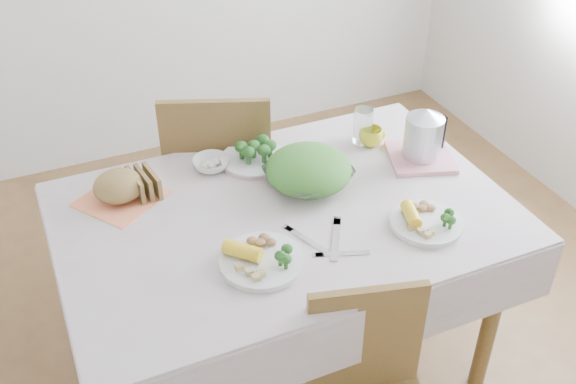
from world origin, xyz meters
name	(u,v)px	position (x,y,z in m)	size (l,w,h in m)	color
floor	(285,361)	(0.00, 0.00, 0.00)	(3.60, 3.60, 0.00)	brown
dining_table	(285,294)	(0.00, 0.00, 0.38)	(1.40, 0.90, 0.75)	brown
tablecloth	(285,212)	(0.00, 0.00, 0.76)	(1.50, 1.00, 0.01)	beige
chair_far	(222,183)	(-0.02, 0.64, 0.47)	(0.44, 0.44, 0.97)	brown
salad_bowl	(308,177)	(0.14, 0.11, 0.80)	(0.29, 0.29, 0.07)	white
dinner_plate_left	(262,261)	(-0.17, -0.22, 0.77)	(0.26, 0.26, 0.02)	white
dinner_plate_right	(426,223)	(0.39, -0.26, 0.77)	(0.24, 0.24, 0.02)	white
broccoli_plate	(254,160)	(0.01, 0.32, 0.77)	(0.25, 0.25, 0.02)	beige
napkin	(121,199)	(-0.49, 0.29, 0.76)	(0.25, 0.25, 0.00)	#FF8556
bread_loaf	(118,185)	(-0.49, 0.29, 0.82)	(0.17, 0.16, 0.10)	brown
fruit_bowl	(211,164)	(-0.15, 0.34, 0.78)	(0.14, 0.14, 0.04)	white
yellow_mug	(371,137)	(0.47, 0.25, 0.80)	(0.09, 0.09, 0.07)	yellow
glass_tumbler	(363,127)	(0.45, 0.29, 0.83)	(0.07, 0.07, 0.14)	white
pink_tray	(420,157)	(0.59, 0.09, 0.77)	(0.23, 0.23, 0.02)	pink
electric_kettle	(424,131)	(0.59, 0.09, 0.88)	(0.14, 0.14, 0.20)	#B2B5BA
fork_left	(306,239)	(0.00, -0.17, 0.76)	(0.02, 0.18, 0.00)	silver
fork_right	(336,239)	(0.09, -0.21, 0.76)	(0.02, 0.21, 0.00)	silver
knife	(342,254)	(0.07, -0.28, 0.76)	(0.02, 0.17, 0.00)	silver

